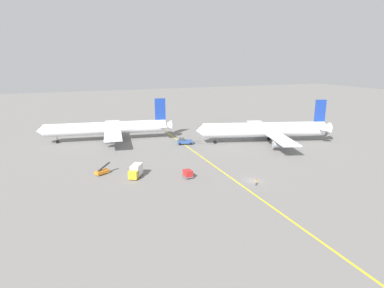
% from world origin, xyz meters
% --- Properties ---
extents(ground_plane, '(600.00, 600.00, 0.00)m').
position_xyz_m(ground_plane, '(0.00, 0.00, 0.00)').
color(ground_plane, slate).
extents(taxiway_stripe, '(5.00, 119.93, 0.01)m').
position_xyz_m(taxiway_stripe, '(-4.25, 10.00, 0.00)').
color(taxiway_stripe, yellow).
rests_on(taxiway_stripe, ground).
extents(airliner_at_gate_left, '(53.27, 41.99, 16.66)m').
position_xyz_m(airliner_at_gate_left, '(-29.11, 62.53, 5.14)').
color(airliner_at_gate_left, white).
rests_on(airliner_at_gate_left, ground).
extents(airliner_being_pushed, '(53.27, 47.10, 16.84)m').
position_xyz_m(airliner_being_pushed, '(28.04, 35.35, 5.16)').
color(airliner_being_pushed, white).
rests_on(airliner_being_pushed, ground).
extents(pushback_tug, '(9.06, 4.36, 2.80)m').
position_xyz_m(pushback_tug, '(-2.63, 44.79, 1.18)').
color(pushback_tug, '#2D4C8C').
rests_on(pushback_tug, ground).
extents(gse_container_dolly_flat, '(2.37, 3.31, 2.15)m').
position_xyz_m(gse_container_dolly_flat, '(-15.52, 9.14, 1.17)').
color(gse_container_dolly_flat, slate).
rests_on(gse_container_dolly_flat, ground).
extents(gse_catering_truck_tall, '(5.13, 6.22, 3.50)m').
position_xyz_m(gse_catering_truck_tall, '(-28.85, 15.18, 1.76)').
color(gse_catering_truck_tall, gold).
rests_on(gse_catering_truck_tall, ground).
extents(gse_belt_loader_portside, '(4.89, 3.54, 3.02)m').
position_xyz_m(gse_belt_loader_portside, '(-37.30, 21.15, 0.83)').
color(gse_belt_loader_portside, orange).
rests_on(gse_belt_loader_portside, ground).
extents(ground_crew_marshaller_foreground, '(0.36, 0.36, 1.77)m').
position_xyz_m(ground_crew_marshaller_foreground, '(-1.22, -3.26, 0.92)').
color(ground_crew_marshaller_foreground, '#2D3351').
rests_on(ground_crew_marshaller_foreground, ground).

